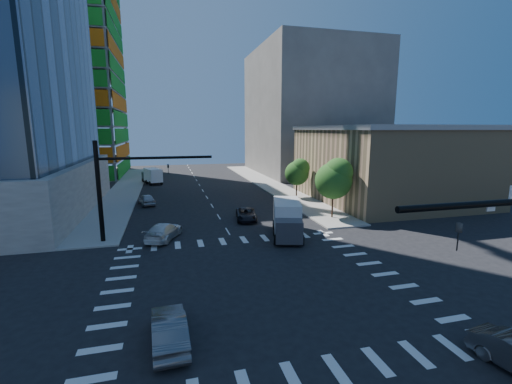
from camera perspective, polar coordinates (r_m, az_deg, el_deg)
name	(u,v)px	position (r m, az deg, el deg)	size (l,w,h in m)	color
ground	(259,282)	(23.68, 0.45, -14.81)	(160.00, 160.00, 0.00)	black
road_markings	(259,282)	(23.68, 0.45, -14.80)	(20.00, 20.00, 0.01)	silver
sidewalk_ne	(268,183)	(64.11, 1.94, 1.43)	(5.00, 60.00, 0.15)	#989790
sidewalk_nw	(126,189)	(61.89, -20.84, 0.42)	(5.00, 60.00, 0.15)	#989790
construction_building	(53,58)	(86.67, -30.76, 18.67)	(25.16, 34.50, 70.60)	gray
commercial_building	(387,163)	(52.73, 20.97, 4.54)	(20.50, 22.50, 10.60)	tan
bg_building_ne	(309,112)	(82.49, 8.88, 13.02)	(24.00, 30.00, 28.00)	#5B5651
signal_mast_nw	(117,182)	(32.81, -22.22, 1.59)	(10.20, 0.40, 9.00)	black
tree_south	(335,178)	(39.46, 13.03, 2.28)	(4.16, 4.16, 6.82)	#382316
tree_north	(298,172)	(50.50, 7.00, 3.40)	(3.54, 3.52, 5.78)	#382316
car_nb_far	(246,214)	(38.56, -1.63, -3.75)	(2.17, 4.70, 1.31)	black
car_sb_near	(164,231)	(33.11, -15.11, -6.32)	(2.13, 5.23, 1.52)	silver
car_sb_mid	(146,199)	(48.54, -17.79, -1.18)	(1.76, 4.39, 1.49)	#9D9EA4
car_sb_cross	(169,329)	(17.97, -14.26, -21.26)	(1.59, 4.55, 1.50)	#57585C
box_truck_near	(287,222)	(32.60, 5.25, -5.00)	(4.29, 6.72, 3.27)	black
box_truck_far	(152,177)	(67.23, -17.00, 2.44)	(4.08, 5.98, 2.89)	black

